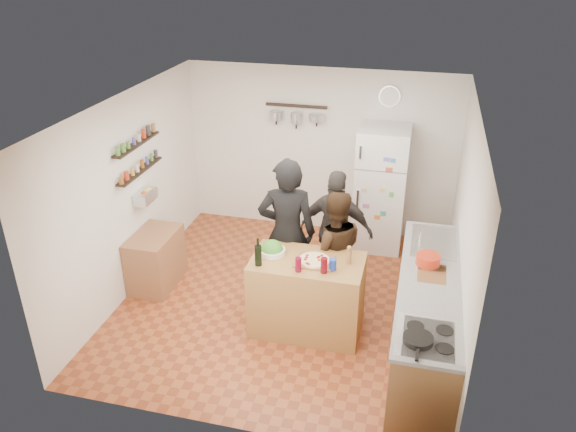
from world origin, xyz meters
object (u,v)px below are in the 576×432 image
(fridge, at_px, (381,189))
(person_back, at_px, (336,230))
(prep_island, at_px, (307,295))
(wine_bottle, at_px, (258,256))
(salt_canister, at_px, (333,264))
(counter_run, at_px, (427,317))
(pepper_mill, at_px, (349,256))
(person_left, at_px, (287,233))
(wall_clock, at_px, (390,96))
(side_table, at_px, (156,259))
(person_center, at_px, (333,251))
(salad_bowl, at_px, (272,251))
(red_bowl, at_px, (428,259))
(skillet, at_px, (418,339))

(fridge, bearing_deg, person_back, -109.62)
(prep_island, xyz_separation_m, wine_bottle, (-0.50, -0.22, 0.57))
(salt_canister, relative_size, counter_run, 0.05)
(prep_island, relative_size, pepper_mill, 7.18)
(person_left, xyz_separation_m, wall_clock, (0.94, 2.05, 1.20))
(fridge, relative_size, side_table, 2.25)
(person_center, bearing_deg, person_back, -101.67)
(salad_bowl, height_order, side_table, salad_bowl)
(prep_island, bearing_deg, counter_run, -4.22)
(salad_bowl, xyz_separation_m, pepper_mill, (0.87, 0.00, 0.06))
(red_bowl, relative_size, wall_clock, 0.87)
(wine_bottle, xyz_separation_m, skillet, (1.74, -0.91, -0.08))
(counter_run, bearing_deg, side_table, 171.16)
(prep_island, height_order, pepper_mill, pepper_mill)
(salad_bowl, relative_size, wall_clock, 1.00)
(person_back, bearing_deg, red_bowl, 151.05)
(pepper_mill, height_order, person_center, person_center)
(person_center, xyz_separation_m, person_back, (-0.05, 0.49, 0.03))
(wine_bottle, relative_size, fridge, 0.13)
(person_left, bearing_deg, salt_canister, 126.62)
(wine_bottle, relative_size, salt_canister, 1.83)
(salad_bowl, xyz_separation_m, fridge, (1.01, 2.15, -0.04))
(wine_bottle, bearing_deg, salt_canister, 7.13)
(pepper_mill, height_order, person_back, person_back)
(counter_run, bearing_deg, person_back, 137.32)
(skillet, distance_m, fridge, 3.40)
(person_center, distance_m, side_table, 2.34)
(salt_canister, relative_size, side_table, 0.16)
(person_center, height_order, side_table, person_center)
(salad_bowl, relative_size, red_bowl, 1.15)
(person_left, xyz_separation_m, side_table, (-1.75, -0.05, -0.59))
(person_left, bearing_deg, skillet, 123.90)
(person_back, height_order, red_bowl, person_back)
(salad_bowl, bearing_deg, wall_clock, 67.85)
(prep_island, distance_m, person_back, 1.06)
(counter_run, bearing_deg, pepper_mill, 170.50)
(wine_bottle, xyz_separation_m, person_back, (0.66, 1.21, -0.23))
(salt_canister, bearing_deg, skillet, -47.11)
(prep_island, bearing_deg, side_table, 168.27)
(skillet, bearing_deg, side_table, 154.85)
(wine_bottle, bearing_deg, counter_run, 3.77)
(wine_bottle, bearing_deg, person_center, 45.67)
(salt_canister, bearing_deg, prep_island, 158.20)
(wine_bottle, relative_size, person_back, 0.15)
(wine_bottle, height_order, counter_run, wine_bottle)
(pepper_mill, height_order, wall_clock, wall_clock)
(prep_island, bearing_deg, pepper_mill, 6.34)
(pepper_mill, distance_m, person_back, 1.00)
(prep_island, distance_m, side_table, 2.15)
(person_left, distance_m, person_back, 0.74)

